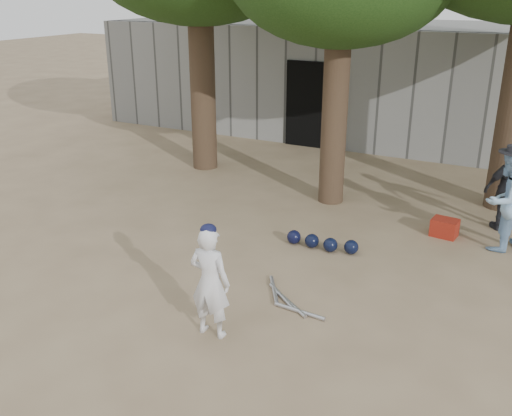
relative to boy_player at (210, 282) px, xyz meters
The scene contains 8 objects.
ground 1.43m from the boy_player, 138.58° to the left, with size 70.00×70.00×0.00m, color #937C5E.
boy_player is the anchor object (origin of this frame).
spectator_blue 5.07m from the boy_player, 55.90° to the left, with size 0.79×0.62×1.63m, color #92BBE2.
spectator_dark 5.81m from the boy_player, 60.89° to the left, with size 0.86×0.36×1.47m, color black.
red_bag 4.76m from the boy_player, 65.33° to the left, with size 0.42×0.32×0.30m, color #A31F15.
back_building 11.22m from the boy_player, 94.78° to the left, with size 16.00×5.24×3.00m.
helmet_row 2.94m from the boy_player, 83.67° to the left, with size 1.19×0.31×0.23m.
bat_pile 1.38m from the boy_player, 65.28° to the left, with size 1.11×0.79×0.06m.
Camera 1 is at (4.13, -5.83, 3.94)m, focal length 40.00 mm.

